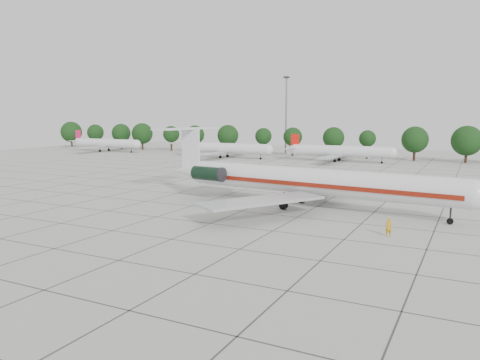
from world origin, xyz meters
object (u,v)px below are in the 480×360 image
(bg_airliner_b, at_px, (226,148))
(main_airliner, at_px, (298,180))
(ground_crew, at_px, (388,227))
(bg_airliner_c, at_px, (340,151))
(floodlight_mast, at_px, (286,111))
(bg_airliner_a, at_px, (106,143))

(bg_airliner_b, bearing_deg, main_airliner, -53.77)
(main_airliner, distance_m, ground_crew, 18.28)
(bg_airliner_c, bearing_deg, floodlight_mast, 141.01)
(bg_airliner_a, relative_size, bg_airliner_c, 1.00)
(bg_airliner_b, distance_m, floodlight_mast, 27.80)
(main_airliner, height_order, ground_crew, main_airliner)
(ground_crew, relative_size, bg_airliner_a, 0.07)
(bg_airliner_b, xyz_separation_m, floodlight_mast, (9.97, 23.32, 11.37))
(main_airliner, relative_size, floodlight_mast, 1.82)
(floodlight_mast, bearing_deg, bg_airliner_b, -113.15)
(bg_airliner_a, distance_m, bg_airliner_b, 50.31)
(ground_crew, relative_size, bg_airliner_b, 0.07)
(main_airliner, relative_size, ground_crew, 23.55)
(main_airliner, distance_m, bg_airliner_c, 67.33)
(main_airliner, height_order, bg_airliner_a, main_airliner)
(main_airliner, bearing_deg, bg_airliner_b, 132.28)
(ground_crew, xyz_separation_m, bg_airliner_a, (-110.03, 75.84, 1.93))
(bg_airliner_a, distance_m, floodlight_mast, 64.65)
(bg_airliner_a, xyz_separation_m, floodlight_mast, (60.21, 20.63, 11.37))
(bg_airliner_b, distance_m, bg_airliner_c, 33.91)
(bg_airliner_c, bearing_deg, bg_airliner_b, -172.96)
(main_airliner, distance_m, floodlight_mast, 93.12)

